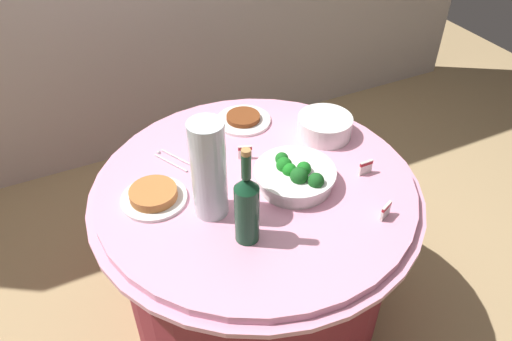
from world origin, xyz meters
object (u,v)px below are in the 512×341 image
Objects in this scene: label_placard_rear at (366,167)px; food_plate_stir_fry at (243,119)px; label_placard_front at (386,210)px; label_placard_mid at (245,152)px; food_plate_peanuts at (154,196)px; plate_stack at (325,126)px; serving_tongs at (173,160)px; decorative_fruit_vase at (209,175)px; wine_bottle at (247,207)px; broccoli_bowl at (295,176)px.

food_plate_stir_fry is at bearing 117.11° from label_placard_rear.
label_placard_mid is (-0.27, 0.47, 0.00)m from label_placard_front.
food_plate_stir_fry is 0.71m from label_placard_front.
food_plate_peanuts is at bearing -169.07° from label_placard_mid.
plate_stack is 0.71m from food_plate_peanuts.
plate_stack reaches higher than food_plate_stir_fry.
serving_tongs is at bearing 147.83° from label_placard_rear.
decorative_fruit_vase is 1.55× the size of food_plate_stir_fry.
wine_bottle is at bearing -71.45° from decorative_fruit_vase.
plate_stack is at bearing 5.78° from food_plate_peanuts.
broccoli_bowl reaches higher than food_plate_stir_fry.
label_placard_rear is (0.50, 0.09, -0.10)m from wine_bottle.
broccoli_bowl reaches higher than label_placard_mid.
food_plate_peanuts is at bearing -125.17° from serving_tongs.
label_placard_front is (0.48, -0.27, -0.12)m from decorative_fruit_vase.
broccoli_bowl is at bearing -140.09° from plate_stack.
plate_stack is at bearing 90.85° from label_placard_rear.
label_placard_mid is (0.24, -0.10, 0.03)m from serving_tongs.
serving_tongs is 2.95× the size of label_placard_rear.
broccoli_bowl is 5.09× the size of label_placard_mid.
wine_bottle is 6.11× the size of label_placard_mid.
label_placard_rear is (0.25, -0.49, 0.02)m from food_plate_stir_fry.
food_plate_stir_fry is at bearing 66.26° from wine_bottle.
broccoli_bowl is 1.27× the size of food_plate_peanuts.
decorative_fruit_vase is at bearing -136.69° from label_placard_mid.
food_plate_peanuts is (-0.46, 0.14, -0.02)m from broccoli_bowl.
label_placard_rear is at bearing 70.91° from label_placard_front.
decorative_fruit_vase is 0.54m from food_plate_stir_fry.
food_plate_stir_fry is at bearing 66.78° from label_placard_mid.
label_placard_rear is at bearing -15.31° from food_plate_peanuts.
plate_stack is at bearing 35.76° from wine_bottle.
wine_bottle reaches higher than label_placard_mid.
food_plate_peanuts is 0.37m from label_placard_mid.
label_placard_mid is (-0.09, -0.22, 0.02)m from food_plate_stir_fry.
label_placard_mid is at bearing -113.22° from food_plate_stir_fry.
wine_bottle is 0.46m from label_placard_front.
broccoli_bowl is 0.82× the size of decorative_fruit_vase.
food_plate_peanuts is at bearing 164.69° from label_placard_rear.
serving_tongs is at bearing 95.63° from decorative_fruit_vase.
wine_bottle is 6.11× the size of label_placard_front.
broccoli_bowl is 1.33× the size of plate_stack.
wine_bottle is 1.53× the size of food_plate_peanuts.
serving_tongs is 0.36m from food_plate_stir_fry.
decorative_fruit_vase is 6.18× the size of label_placard_mid.
wine_bottle is (-0.25, -0.15, 0.09)m from broccoli_bowl.
serving_tongs is at bearing -160.97° from food_plate_stir_fry.
broccoli_bowl is 0.23m from label_placard_mid.
label_placard_rear is (0.59, -0.37, 0.03)m from serving_tongs.
label_placard_front is (0.43, -0.11, -0.10)m from wine_bottle.
decorative_fruit_vase is (-0.05, 0.16, 0.02)m from wine_bottle.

